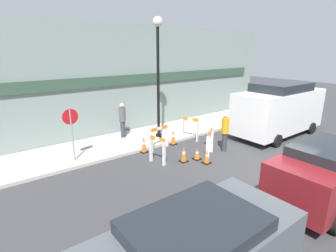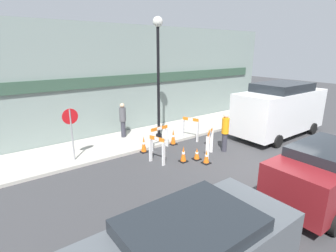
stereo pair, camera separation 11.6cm
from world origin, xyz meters
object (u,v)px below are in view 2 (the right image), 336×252
(person_worker, at_px, (225,131))
(person_pedestrian, at_px, (123,119))
(streetlamp_post, at_px, (158,64))
(work_van, at_px, (280,108))
(parked_car_1, at_px, (327,171))
(stop_sign, at_px, (71,126))

(person_worker, height_order, person_pedestrian, person_pedestrian)
(streetlamp_post, height_order, person_worker, streetlamp_post)
(person_worker, relative_size, work_van, 0.32)
(streetlamp_post, relative_size, person_worker, 3.22)
(streetlamp_post, bearing_deg, parked_car_1, -83.34)
(person_pedestrian, height_order, work_van, work_van)
(person_worker, height_order, parked_car_1, parked_car_1)
(person_worker, bearing_deg, person_pedestrian, -16.08)
(stop_sign, distance_m, person_worker, 6.28)
(person_worker, bearing_deg, streetlamp_post, -21.31)
(person_pedestrian, height_order, parked_car_1, person_pedestrian)
(streetlamp_post, height_order, work_van, streetlamp_post)
(person_worker, xyz_separation_m, work_van, (3.92, -0.13, 0.52))
(stop_sign, bearing_deg, parked_car_1, 122.61)
(stop_sign, relative_size, work_van, 0.39)
(work_van, bearing_deg, person_pedestrian, 148.13)
(stop_sign, xyz_separation_m, person_worker, (5.65, -2.69, -0.57))
(stop_sign, xyz_separation_m, parked_car_1, (4.93, -7.09, -0.53))
(streetlamp_post, xyz_separation_m, person_worker, (1.56, -2.76, -2.73))
(streetlamp_post, bearing_deg, stop_sign, -179.04)
(stop_sign, bearing_deg, person_worker, 152.32)
(stop_sign, height_order, person_pedestrian, stop_sign)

